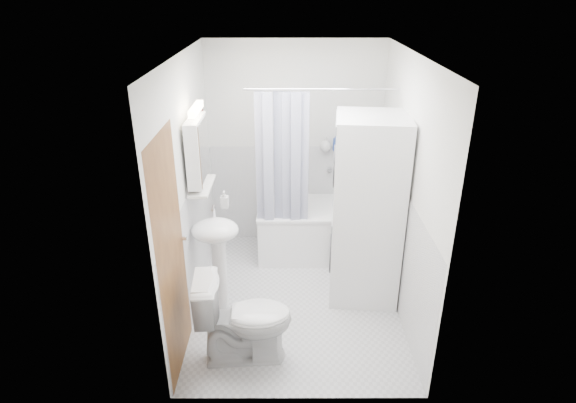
{
  "coord_description": "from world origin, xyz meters",
  "views": [
    {
      "loc": [
        -0.09,
        -4.06,
        2.94
      ],
      "look_at": [
        -0.08,
        0.15,
        1.02
      ],
      "focal_mm": 30.0,
      "sensor_mm": 36.0,
      "label": 1
    }
  ],
  "objects_px": {
    "sink": "(217,244)",
    "toilet": "(244,319)",
    "bathtub": "(326,227)",
    "washer_dryer": "(367,211)"
  },
  "relations": [
    {
      "from": "sink",
      "to": "washer_dryer",
      "type": "distance_m",
      "value": 1.47
    },
    {
      "from": "bathtub",
      "to": "toilet",
      "type": "xyz_separation_m",
      "value": [
        -0.81,
        -1.75,
        0.06
      ]
    },
    {
      "from": "sink",
      "to": "toilet",
      "type": "relative_size",
      "value": 1.3
    },
    {
      "from": "sink",
      "to": "washer_dryer",
      "type": "relative_size",
      "value": 0.56
    },
    {
      "from": "bathtub",
      "to": "washer_dryer",
      "type": "relative_size",
      "value": 0.84
    },
    {
      "from": "bathtub",
      "to": "washer_dryer",
      "type": "xyz_separation_m",
      "value": [
        0.32,
        -0.8,
        0.6
      ]
    },
    {
      "from": "sink",
      "to": "toilet",
      "type": "height_order",
      "value": "sink"
    },
    {
      "from": "bathtub",
      "to": "toilet",
      "type": "bearing_deg",
      "value": -114.76
    },
    {
      "from": "bathtub",
      "to": "sink",
      "type": "distance_m",
      "value": 1.57
    },
    {
      "from": "sink",
      "to": "bathtub",
      "type": "bearing_deg",
      "value": 43.24
    }
  ]
}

